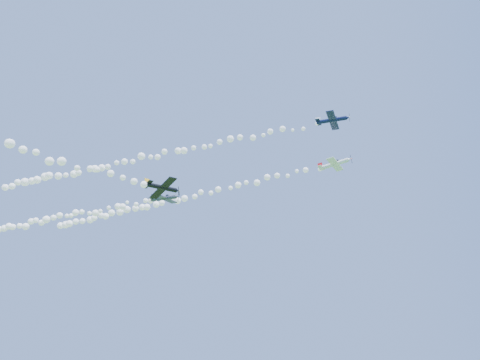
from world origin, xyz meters
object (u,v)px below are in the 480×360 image
(plane_white, at_px, (335,164))
(plane_navy, at_px, (333,120))
(plane_grey, at_px, (165,198))
(plane_black, at_px, (163,188))

(plane_white, bearing_deg, plane_navy, -73.20)
(plane_white, xyz_separation_m, plane_navy, (1.01, -10.40, 4.39))
(plane_grey, bearing_deg, plane_navy, 4.37)
(plane_navy, relative_size, plane_grey, 0.94)
(plane_navy, bearing_deg, plane_grey, -178.09)
(plane_white, xyz_separation_m, plane_black, (-27.57, -22.76, -10.99))
(plane_navy, distance_m, plane_black, 34.73)
(plane_navy, relative_size, plane_black, 1.08)
(plane_black, bearing_deg, plane_grey, 60.18)
(plane_white, relative_size, plane_black, 1.21)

